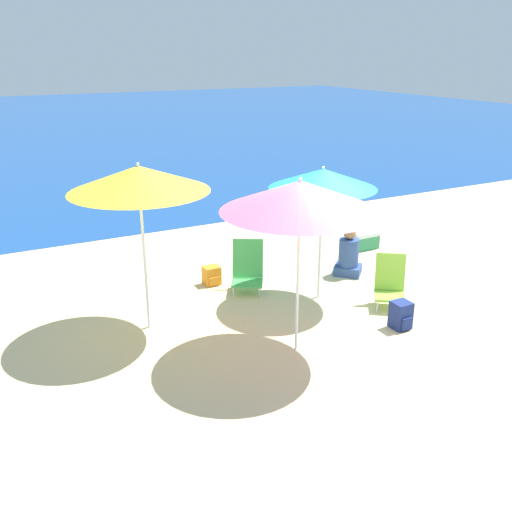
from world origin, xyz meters
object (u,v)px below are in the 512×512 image
beach_umbrella_teal (323,179)px  seagull (277,217)px  beach_umbrella_pink (300,196)px  cooler_box (364,240)px  beach_umbrella_yellow (139,179)px  backpack_orange (212,276)px  backpack_navy (401,315)px  beach_chair_green (248,268)px  person_seated_near (349,256)px  beach_chair_lime (390,283)px

beach_umbrella_teal → seagull: (1.41, 3.75, -1.73)m
beach_umbrella_pink → beach_umbrella_teal: 1.69m
beach_umbrella_pink → cooler_box: 4.61m
beach_umbrella_pink → beach_umbrella_yellow: beach_umbrella_yellow is taller
beach_umbrella_pink → backpack_orange: (-0.10, 2.47, -1.87)m
beach_umbrella_yellow → seagull: bearing=40.9°
cooler_box → seagull: size_ratio=1.86×
beach_umbrella_teal → backpack_navy: (0.43, -1.39, -1.68)m
beach_umbrella_teal → backpack_orange: 2.46m
beach_chair_green → seagull: beach_chair_green is taller
backpack_navy → cooler_box: 3.34m
person_seated_near → beach_chair_lime: bearing=-143.5°
beach_umbrella_yellow → beach_chair_lime: size_ratio=2.95×
beach_umbrella_yellow → seagull: size_ratio=8.53×
beach_umbrella_teal → seagull: 4.36m
beach_umbrella_teal → seagull: size_ratio=7.62×
beach_umbrella_pink → seagull: bearing=62.7°
beach_umbrella_pink → beach_chair_lime: bearing=14.3°
beach_umbrella_yellow → backpack_navy: size_ratio=5.96×
beach_umbrella_pink → backpack_navy: (1.58, -0.17, -1.82)m
cooler_box → backpack_navy: bearing=-119.4°
beach_umbrella_teal → cooler_box: beach_umbrella_teal is taller
cooler_box → seagull: (-0.66, 2.23, -0.03)m
beach_chair_lime → beach_umbrella_yellow: bearing=-160.3°
beach_chair_green → person_seated_near: bearing=22.4°
seagull → backpack_navy: bearing=-100.8°
beach_umbrella_yellow → person_seated_near: size_ratio=2.72×
person_seated_near → seagull: bearing=37.5°
beach_umbrella_teal → person_seated_near: beach_umbrella_teal is taller
beach_chair_green → backpack_navy: (1.25, -2.18, -0.17)m
beach_umbrella_teal → seagull: bearing=69.4°
cooler_box → seagull: bearing=106.4°
beach_chair_green → beach_umbrella_teal: bearing=-14.0°
beach_umbrella_yellow → beach_umbrella_teal: (2.64, -0.24, -0.22)m
beach_umbrella_pink → backpack_navy: beach_umbrella_pink is taller
beach_chair_green → cooler_box: 2.98m
person_seated_near → cooler_box: (1.09, 0.95, -0.17)m
beach_umbrella_pink → beach_umbrella_teal: size_ratio=1.09×
seagull → backpack_orange: bearing=-136.7°
person_seated_near → backpack_navy: 2.03m
beach_umbrella_yellow → backpack_orange: beach_umbrella_yellow is taller
backpack_navy → cooler_box: backpack_navy is taller
beach_chair_lime → backpack_navy: bearing=-82.3°
beach_umbrella_yellow → backpack_navy: bearing=-28.1°
beach_umbrella_pink → beach_chair_green: beach_umbrella_pink is taller
beach_umbrella_pink → beach_umbrella_teal: bearing=46.6°
beach_umbrella_pink → beach_chair_lime: size_ratio=2.88×
beach_umbrella_yellow → beach_chair_green: bearing=16.9°
beach_umbrella_yellow → beach_chair_lime: beach_umbrella_yellow is taller
cooler_box → beach_chair_lime: bearing=-119.9°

